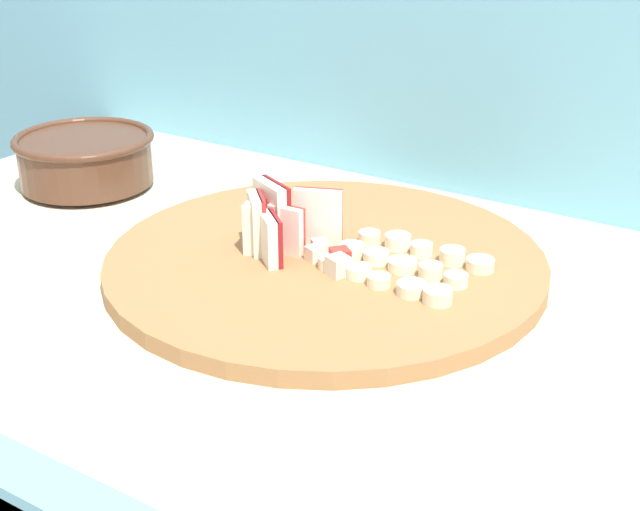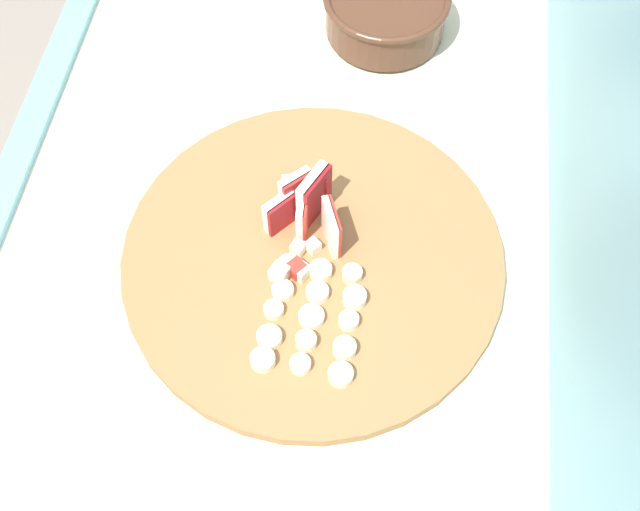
{
  "view_description": "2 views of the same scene",
  "coord_description": "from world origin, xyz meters",
  "views": [
    {
      "loc": [
        0.33,
        -0.62,
        1.26
      ],
      "look_at": [
        -0.09,
        0.03,
        0.91
      ],
      "focal_mm": 49.77,
      "sensor_mm": 36.0,
      "label": 1
    },
    {
      "loc": [
        0.37,
        0.14,
        1.7
      ],
      "look_at": [
        -0.1,
        0.08,
        0.9
      ],
      "focal_mm": 45.63,
      "sensor_mm": 36.0,
      "label": 2
    }
  ],
  "objects": [
    {
      "name": "apple_wedge_fan",
      "position": [
        -0.16,
        0.05,
        0.92
      ],
      "size": [
        0.09,
        0.1,
        0.07
      ],
      "color": "maroon",
      "rests_on": "cutting_board"
    },
    {
      "name": "apple_dice_pile",
      "position": [
        -0.08,
        0.05,
        0.9
      ],
      "size": [
        0.06,
        0.05,
        0.02
      ],
      "color": "#EFE5CC",
      "rests_on": "cutting_board"
    },
    {
      "name": "cutting_board",
      "position": [
        -0.1,
        0.07,
        0.88
      ],
      "size": [
        0.44,
        0.44,
        0.02
      ],
      "primitive_type": "cylinder",
      "color": "olive",
      "rests_on": "tiled_countertop"
    },
    {
      "name": "tiled_countertop",
      "position": [
        0.0,
        -0.0,
        0.44
      ],
      "size": [
        1.34,
        0.68,
        0.88
      ],
      "color": "beige",
      "rests_on": "ground"
    },
    {
      "name": "tile_backsplash",
      "position": [
        0.0,
        0.36,
        0.63
      ],
      "size": [
        2.4,
        0.04,
        1.27
      ],
      "primitive_type": "cube",
      "color": "#6BADC6",
      "rests_on": "ground"
    },
    {
      "name": "ceramic_bowl",
      "position": [
        -0.49,
        0.11,
        0.91
      ],
      "size": [
        0.17,
        0.17,
        0.07
      ],
      "color": "#4C2D1E",
      "rests_on": "tiled_countertop"
    },
    {
      "name": "banana_slice_rows",
      "position": [
        -0.02,
        0.08,
        0.9
      ],
      "size": [
        0.15,
        0.11,
        0.01
      ],
      "color": "beige",
      "rests_on": "cutting_board"
    }
  ]
}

